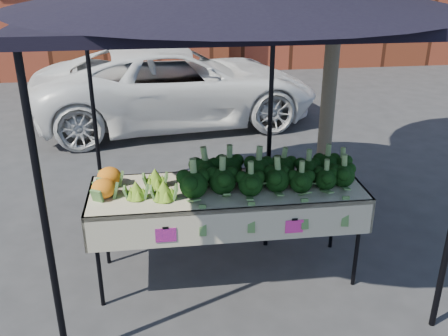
# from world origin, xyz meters

# --- Properties ---
(ground) EXTENTS (90.00, 90.00, 0.00)m
(ground) POSITION_xyz_m (0.00, 0.00, 0.00)
(ground) COLOR #2B2B2E
(table) EXTENTS (2.40, 0.81, 0.90)m
(table) POSITION_xyz_m (-0.16, -0.06, 0.45)
(table) COLOR beige
(table) RESTS_ON ground
(canopy) EXTENTS (3.16, 3.16, 2.74)m
(canopy) POSITION_xyz_m (-0.05, 0.47, 1.37)
(canopy) COLOR black
(canopy) RESTS_ON ground
(broccoli_heap) EXTENTS (1.62, 0.59, 0.29)m
(broccoli_heap) POSITION_xyz_m (0.23, -0.03, 1.04)
(broccoli_heap) COLOR black
(broccoli_heap) RESTS_ON table
(romanesco_cluster) EXTENTS (0.45, 0.49, 0.22)m
(romanesco_cluster) POSITION_xyz_m (-0.83, -0.07, 1.01)
(romanesco_cluster) COLOR #8DB324
(romanesco_cluster) RESTS_ON table
(cauliflower_pair) EXTENTS (0.25, 0.45, 0.20)m
(cauliflower_pair) POSITION_xyz_m (-1.20, 0.01, 1.00)
(cauliflower_pair) COLOR orange
(cauliflower_pair) RESTS_ON table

